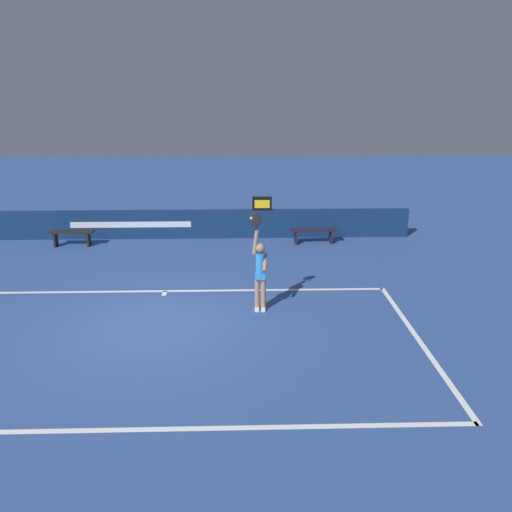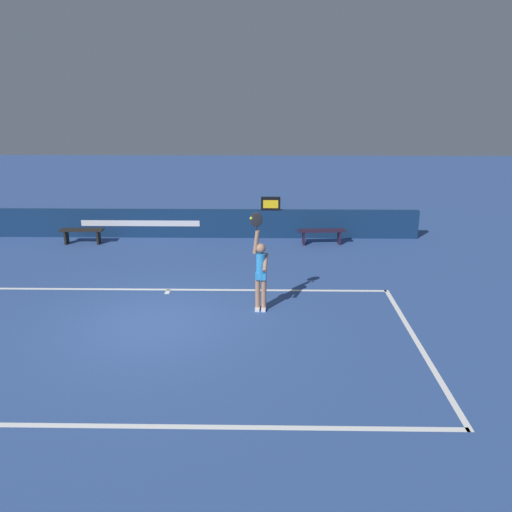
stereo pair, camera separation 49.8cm
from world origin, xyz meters
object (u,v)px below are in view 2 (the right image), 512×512
Objects in this scene: tennis_player at (261,271)px; courtside_bench_far at (322,233)px; speed_display at (271,204)px; tennis_ball at (251,218)px; courtside_bench_near at (82,233)px.

courtside_bench_far is at bearing 70.05° from tennis_player.
speed_display is at bearing 87.35° from tennis_player.
tennis_ball is 8.27m from courtside_bench_near.
courtside_bench_near is at bearing 138.09° from tennis_player.
courtside_bench_near reaches higher than courtside_bench_far.
courtside_bench_near is 7.92m from courtside_bench_far.
speed_display is at bearing 85.67° from tennis_ball.
tennis_ball reaches higher than courtside_bench_far.
courtside_bench_near is at bearing -172.03° from speed_display.
courtside_bench_near is at bearing 135.54° from tennis_ball.
tennis_ball is at bearing -110.81° from courtside_bench_far.
courtside_bench_far is (2.17, 5.71, -1.89)m from tennis_ball.
speed_display is 6.62m from tennis_ball.
courtside_bench_far is (1.97, 5.41, -0.59)m from tennis_player.
courtside_bench_far is at bearing -25.45° from speed_display.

